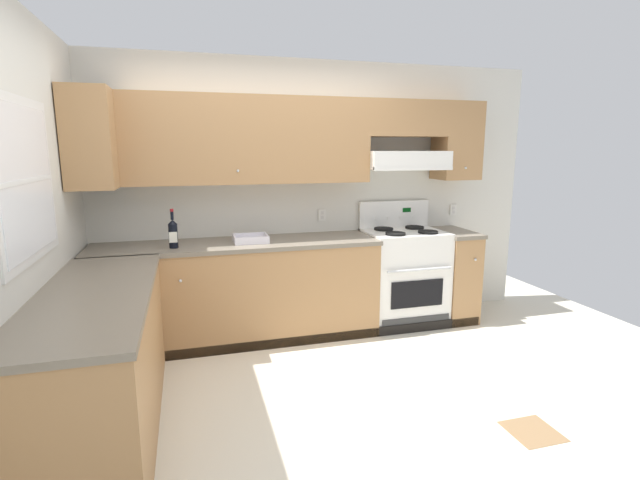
% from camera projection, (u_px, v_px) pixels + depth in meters
% --- Properties ---
extents(ground_plane, '(7.04, 7.04, 0.00)m').
position_uv_depth(ground_plane, '(303.00, 403.00, 3.23)').
color(ground_plane, beige).
extents(floor_accent_tile, '(0.30, 0.30, 0.01)m').
position_uv_depth(floor_accent_tile, '(533.00, 431.00, 2.91)').
color(floor_accent_tile, olive).
rests_on(floor_accent_tile, ground_plane).
extents(wall_back, '(4.68, 0.57, 2.55)m').
position_uv_depth(wall_back, '(303.00, 175.00, 4.50)').
color(wall_back, silver).
rests_on(wall_back, ground_plane).
extents(wall_left, '(0.47, 4.00, 2.55)m').
position_uv_depth(wall_left, '(30.00, 214.00, 2.76)').
color(wall_left, silver).
rests_on(wall_left, ground_plane).
extents(counter_back_run, '(3.60, 0.65, 0.91)m').
position_uv_depth(counter_back_run, '(267.00, 290.00, 4.31)').
color(counter_back_run, '#A87A4C').
rests_on(counter_back_run, ground_plane).
extents(counter_left_run, '(0.63, 1.91, 0.91)m').
position_uv_depth(counter_left_run, '(101.00, 365.00, 2.81)').
color(counter_left_run, '#A87A4C').
rests_on(counter_left_run, ground_plane).
extents(stove, '(0.76, 0.62, 1.20)m').
position_uv_depth(stove, '(404.00, 276.00, 4.68)').
color(stove, white).
rests_on(stove, ground_plane).
extents(wine_bottle, '(0.07, 0.08, 0.33)m').
position_uv_depth(wine_bottle, '(173.00, 233.00, 3.89)').
color(wine_bottle, black).
rests_on(wine_bottle, counter_back_run).
extents(bowl, '(0.30, 0.25, 0.07)m').
position_uv_depth(bowl, '(251.00, 240.00, 4.16)').
color(bowl, silver).
rests_on(bowl, counter_back_run).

